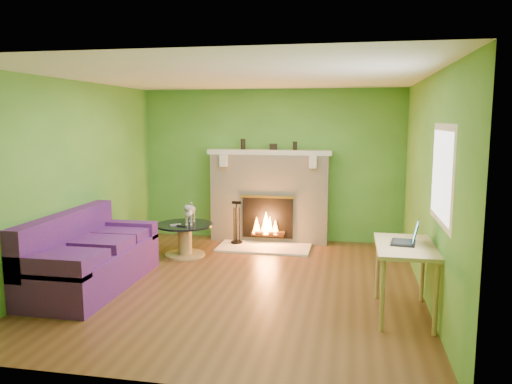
# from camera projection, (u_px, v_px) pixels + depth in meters

# --- Properties ---
(floor) EXTENTS (5.00, 5.00, 0.00)m
(floor) POSITION_uv_depth(u_px,v_px,m) (240.00, 284.00, 6.40)
(floor) COLOR #5A3319
(floor) RESTS_ON ground
(ceiling) EXTENTS (5.00, 5.00, 0.00)m
(ceiling) POSITION_uv_depth(u_px,v_px,m) (239.00, 77.00, 6.02)
(ceiling) COLOR white
(ceiling) RESTS_ON wall_back
(wall_back) EXTENTS (5.00, 0.00, 5.00)m
(wall_back) POSITION_uv_depth(u_px,v_px,m) (271.00, 165.00, 8.64)
(wall_back) COLOR #407E29
(wall_back) RESTS_ON floor
(wall_front) EXTENTS (5.00, 0.00, 5.00)m
(wall_front) POSITION_uv_depth(u_px,v_px,m) (167.00, 224.00, 3.78)
(wall_front) COLOR #407E29
(wall_front) RESTS_ON floor
(wall_left) EXTENTS (0.00, 5.00, 5.00)m
(wall_left) POSITION_uv_depth(u_px,v_px,m) (75.00, 179.00, 6.63)
(wall_left) COLOR #407E29
(wall_left) RESTS_ON floor
(wall_right) EXTENTS (0.00, 5.00, 5.00)m
(wall_right) POSITION_uv_depth(u_px,v_px,m) (428.00, 188.00, 5.79)
(wall_right) COLOR #407E29
(wall_right) RESTS_ON floor
(window_frame) EXTENTS (0.00, 1.20, 1.20)m
(window_frame) POSITION_uv_depth(u_px,v_px,m) (442.00, 175.00, 4.88)
(window_frame) COLOR silver
(window_frame) RESTS_ON wall_right
(window_pane) EXTENTS (0.00, 1.06, 1.06)m
(window_pane) POSITION_uv_depth(u_px,v_px,m) (441.00, 175.00, 4.88)
(window_pane) COLOR white
(window_pane) RESTS_ON wall_right
(fireplace) EXTENTS (2.10, 0.46, 1.58)m
(fireplace) POSITION_uv_depth(u_px,v_px,m) (269.00, 197.00, 8.53)
(fireplace) COLOR beige
(fireplace) RESTS_ON floor
(hearth) EXTENTS (1.50, 0.75, 0.03)m
(hearth) POSITION_uv_depth(u_px,v_px,m) (264.00, 247.00, 8.14)
(hearth) COLOR beige
(hearth) RESTS_ON floor
(mantel) EXTENTS (2.10, 0.28, 0.08)m
(mantel) POSITION_uv_depth(u_px,v_px,m) (269.00, 152.00, 8.40)
(mantel) COLOR beige
(mantel) RESTS_ON fireplace
(sofa) EXTENTS (0.93, 2.07, 0.93)m
(sofa) POSITION_uv_depth(u_px,v_px,m) (88.00, 258.00, 6.26)
(sofa) COLOR #491962
(sofa) RESTS_ON floor
(coffee_table) EXTENTS (0.88, 0.88, 0.50)m
(coffee_table) POSITION_uv_depth(u_px,v_px,m) (185.00, 237.00, 7.68)
(coffee_table) COLOR tan
(coffee_table) RESTS_ON floor
(desk) EXTENTS (0.61, 1.05, 0.78)m
(desk) POSITION_uv_depth(u_px,v_px,m) (405.00, 253.00, 5.28)
(desk) COLOR tan
(desk) RESTS_ON floor
(cat) EXTENTS (0.27, 0.56, 0.34)m
(cat) POSITION_uv_depth(u_px,v_px,m) (190.00, 213.00, 7.66)
(cat) COLOR slate
(cat) RESTS_ON coffee_table
(remote_silver) EXTENTS (0.16, 0.14, 0.02)m
(remote_silver) POSITION_uv_depth(u_px,v_px,m) (175.00, 225.00, 7.55)
(remote_silver) COLOR gray
(remote_silver) RESTS_ON coffee_table
(remote_black) EXTENTS (0.17, 0.09, 0.02)m
(remote_black) POSITION_uv_depth(u_px,v_px,m) (182.00, 226.00, 7.47)
(remote_black) COLOR black
(remote_black) RESTS_ON coffee_table
(laptop) EXTENTS (0.33, 0.36, 0.24)m
(laptop) POSITION_uv_depth(u_px,v_px,m) (404.00, 232.00, 5.30)
(laptop) COLOR black
(laptop) RESTS_ON desk
(fire_tools) EXTENTS (0.19, 0.19, 0.72)m
(fire_tools) POSITION_uv_depth(u_px,v_px,m) (237.00, 222.00, 8.33)
(fire_tools) COLOR black
(fire_tools) RESTS_ON hearth
(mantel_vase_left) EXTENTS (0.08, 0.08, 0.18)m
(mantel_vase_left) POSITION_uv_depth(u_px,v_px,m) (243.00, 144.00, 8.50)
(mantel_vase_left) COLOR black
(mantel_vase_left) RESTS_ON mantel
(mantel_vase_right) EXTENTS (0.07, 0.07, 0.14)m
(mantel_vase_right) POSITION_uv_depth(u_px,v_px,m) (295.00, 146.00, 8.34)
(mantel_vase_right) COLOR black
(mantel_vase_right) RESTS_ON mantel
(mantel_box) EXTENTS (0.12, 0.08, 0.10)m
(mantel_box) POSITION_uv_depth(u_px,v_px,m) (273.00, 147.00, 8.41)
(mantel_box) COLOR black
(mantel_box) RESTS_ON mantel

